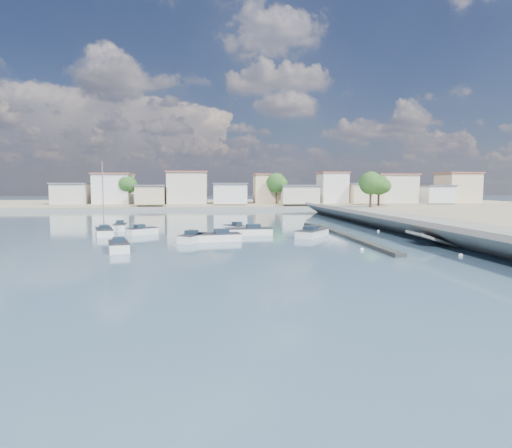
{
  "coord_description": "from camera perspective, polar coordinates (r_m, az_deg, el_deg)",
  "views": [
    {
      "loc": [
        -8.2,
        -36.16,
        5.79
      ],
      "look_at": [
        -3.25,
        13.83,
        1.4
      ],
      "focal_mm": 30.0,
      "sensor_mm": 36.0,
      "label": 1
    }
  ],
  "objects": [
    {
      "name": "ground",
      "position": [
        76.82,
        0.49,
        0.67
      ],
      "size": [
        400.0,
        400.0,
        0.0
      ],
      "primitive_type": "plane",
      "color": "#314762",
      "rests_on": "ground"
    },
    {
      "name": "seawall_walkway",
      "position": [
        56.15,
        22.77,
        -0.39
      ],
      "size": [
        5.0,
        90.0,
        1.8
      ],
      "primitive_type": "cube",
      "color": "slate",
      "rests_on": "ground"
    },
    {
      "name": "breakwater",
      "position": [
        51.43,
        11.46,
        -1.38
      ],
      "size": [
        2.0,
        31.02,
        0.35
      ],
      "color": "black",
      "rests_on": "ground"
    },
    {
      "name": "far_shore_land",
      "position": [
        128.52,
        -1.99,
        2.73
      ],
      "size": [
        160.0,
        40.0,
        1.4
      ],
      "primitive_type": "cube",
      "color": "gray",
      "rests_on": "ground"
    },
    {
      "name": "far_shore_quay",
      "position": [
        107.61,
        -1.27,
        2.12
      ],
      "size": [
        160.0,
        2.5,
        0.8
      ],
      "primitive_type": "cube",
      "color": "slate",
      "rests_on": "ground"
    },
    {
      "name": "far_town",
      "position": [
        114.65,
        3.86,
        4.56
      ],
      "size": [
        113.01,
        12.8,
        8.35
      ],
      "color": "beige",
      "rests_on": "far_shore_land"
    },
    {
      "name": "shore_trees",
      "position": [
        105.57,
        3.38,
        5.22
      ],
      "size": [
        74.56,
        38.32,
        7.92
      ],
      "color": "#38281E",
      "rests_on": "ground"
    },
    {
      "name": "motorboat_a",
      "position": [
        40.82,
        -17.87,
        -2.87
      ],
      "size": [
        2.74,
        4.84,
        1.48
      ],
      "color": "white",
      "rests_on": "ground"
    },
    {
      "name": "motorboat_b",
      "position": [
        53.67,
        -14.74,
        -0.96
      ],
      "size": [
        3.73,
        3.54,
        1.48
      ],
      "color": "white",
      "rests_on": "ground"
    },
    {
      "name": "motorboat_c",
      "position": [
        51.52,
        -1.29,
        -1.04
      ],
      "size": [
        6.22,
        2.44,
        1.48
      ],
      "color": "white",
      "rests_on": "ground"
    },
    {
      "name": "motorboat_d",
      "position": [
        45.85,
        -5.58,
        -1.81
      ],
      "size": [
        5.69,
        2.88,
        1.48
      ],
      "color": "white",
      "rests_on": "ground"
    },
    {
      "name": "motorboat_e",
      "position": [
        45.71,
        -8.24,
        -1.86
      ],
      "size": [
        3.18,
        4.7,
        1.48
      ],
      "color": "white",
      "rests_on": "ground"
    },
    {
      "name": "motorboat_f",
      "position": [
        55.52,
        -2.87,
        -0.61
      ],
      "size": [
        3.19,
        3.88,
        1.48
      ],
      "color": "white",
      "rests_on": "ground"
    },
    {
      "name": "motorboat_g",
      "position": [
        59.7,
        -17.71,
        -0.44
      ],
      "size": [
        2.03,
        4.64,
        1.48
      ],
      "color": "white",
      "rests_on": "ground"
    },
    {
      "name": "motorboat_h",
      "position": [
        50.33,
        7.62,
        -1.22
      ],
      "size": [
        4.77,
        5.52,
        1.48
      ],
      "color": "white",
      "rests_on": "ground"
    },
    {
      "name": "sailboat",
      "position": [
        54.3,
        -19.6,
        -0.97
      ],
      "size": [
        3.32,
        6.05,
        9.0
      ],
      "color": "white",
      "rests_on": "ground"
    },
    {
      "name": "mooring_buoys",
      "position": [
        52.96,
        9.59,
        -1.3
      ],
      "size": [
        17.76,
        34.18,
        0.38
      ],
      "color": "white",
      "rests_on": "ground"
    }
  ]
}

